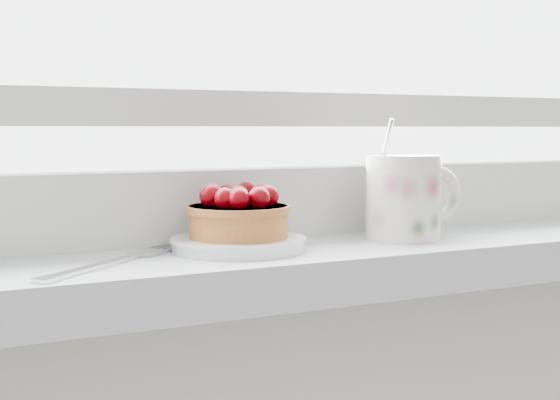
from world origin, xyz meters
TOP-DOWN VIEW (x-y plane):
  - saucer at (-0.02, 1.89)m, footprint 0.12×0.12m
  - raspberry_tart at (-0.02, 1.89)m, footprint 0.09×0.09m
  - floral_mug at (0.16, 1.88)m, footprint 0.11×0.08m
  - fork at (-0.14, 1.87)m, footprint 0.16×0.14m

SIDE VIEW (x-z plane):
  - fork at x=-0.14m, z-range 0.94..0.94m
  - saucer at x=-0.02m, z-range 0.94..0.95m
  - raspberry_tart at x=-0.02m, z-range 0.95..1.00m
  - floral_mug at x=0.16m, z-range 0.92..1.04m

